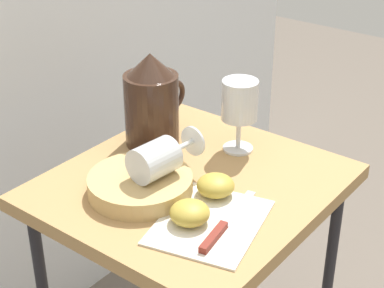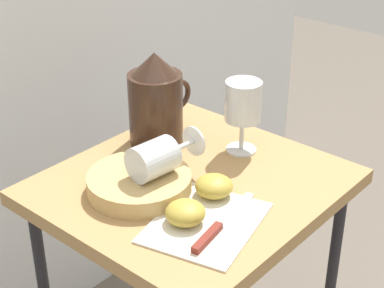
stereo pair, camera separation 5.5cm
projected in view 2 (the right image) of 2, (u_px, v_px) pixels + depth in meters
name	position (u px, v px, depth m)	size (l,w,h in m)	color
table	(192.00, 209.00, 1.25)	(0.54, 0.50, 0.66)	#AD8451
linen_napkin	(206.00, 223.00, 1.09)	(0.21, 0.17, 0.00)	silver
basket_tray	(139.00, 183.00, 1.18)	(0.20, 0.20, 0.04)	tan
pitcher	(156.00, 107.00, 1.32)	(0.17, 0.12, 0.20)	#382319
wine_glass_upright	(243.00, 105.00, 1.28)	(0.07, 0.07, 0.16)	silver
wine_glass_tipped_near	(155.00, 158.00, 1.16)	(0.15, 0.08, 0.07)	silver
apple_half_left	(185.00, 213.00, 1.08)	(0.07, 0.07, 0.04)	#B29938
apple_half_right	(214.00, 186.00, 1.16)	(0.07, 0.07, 0.04)	#B29938
knife	(216.00, 229.00, 1.06)	(0.21, 0.05, 0.01)	silver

